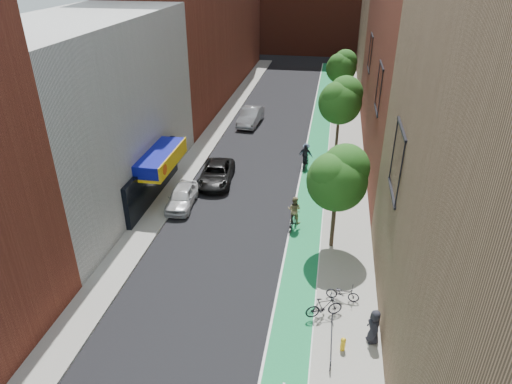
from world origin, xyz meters
The scene contains 20 objects.
ground centered at (0.00, 0.00, 0.00)m, with size 160.00×160.00×0.00m, color black.
bike_lane centered at (4.00, 26.00, 0.01)m, with size 2.00×68.00×0.01m, color #14724A.
sidewalk_left centered at (-6.00, 26.00, 0.07)m, with size 2.00×68.00×0.15m, color gray.
sidewalk_right centered at (6.50, 26.00, 0.07)m, with size 3.00×68.00×0.15m, color gray.
building_left_white centered at (-11.00, 14.00, 6.00)m, with size 8.00×20.00×12.00m, color silver.
building_right_mid_red centered at (12.00, 26.00, 11.00)m, with size 8.00×28.00×22.00m, color maroon.
building_right_far_tan centered at (12.00, 50.00, 9.00)m, with size 8.00×20.00×18.00m, color #8C6B4C.
tree_near centered at (5.65, 10.02, 4.66)m, with size 3.40×3.36×6.42m.
tree_mid centered at (5.65, 24.02, 4.89)m, with size 3.55×3.53×6.74m.
tree_far centered at (5.65, 38.02, 4.50)m, with size 3.30×3.25×6.21m.
parked_car_white centered at (-4.60, 13.29, 0.70)m, with size 1.66×4.12×1.40m, color silver.
parked_car_black centered at (-3.17, 17.18, 0.71)m, with size 2.34×5.08×1.41m, color black.
parked_car_silver centered at (-3.00, 30.44, 0.83)m, with size 1.75×5.01×1.65m, color #969A9E.
cyclist_lane_near centered at (3.20, 11.83, 0.91)m, with size 1.01×1.88×2.16m.
cyclist_lane_mid centered at (3.20, 20.87, 0.74)m, with size 0.98×1.82×2.01m.
cyclist_lane_far centered at (3.25, 21.14, 0.87)m, with size 1.15×1.82×1.99m.
parked_bike_mid centered at (5.40, 4.00, 0.70)m, with size 0.51×1.82×1.09m, color black.
parked_bike_far centered at (6.28, 5.30, 0.58)m, with size 0.57×1.63×0.86m, color black.
pedestrian centered at (7.60, 2.78, 1.00)m, with size 0.83×0.54×1.71m, color black.
fire_hydrant centered at (6.31, 2.04, 0.51)m, with size 0.23×0.23×0.67m.
Camera 1 is at (5.04, -12.73, 15.56)m, focal length 32.00 mm.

